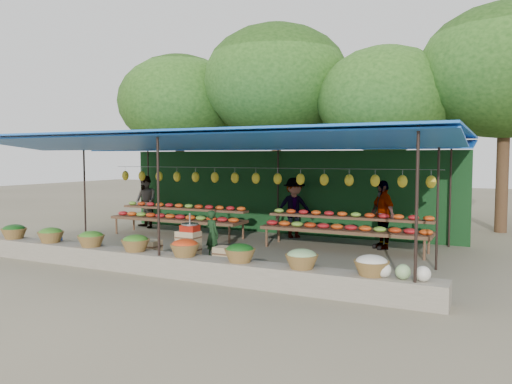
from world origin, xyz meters
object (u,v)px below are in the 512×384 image
at_px(weighing_scale, 190,227).
at_px(blue_crate_back, 51,242).
at_px(crate_counter, 187,253).
at_px(vendor_seated, 212,234).

relative_size(weighing_scale, blue_crate_back, 0.86).
distance_m(crate_counter, vendor_seated, 1.14).
relative_size(crate_counter, weighing_scale, 6.23).
xyz_separation_m(crate_counter, blue_crate_back, (-4.45, 0.43, -0.18)).
height_order(crate_counter, weighing_scale, weighing_scale).
bearing_deg(blue_crate_back, crate_counter, -11.34).
distance_m(vendor_seated, blue_crate_back, 4.46).
distance_m(crate_counter, weighing_scale, 0.55).
bearing_deg(vendor_seated, weighing_scale, 119.94).
height_order(vendor_seated, blue_crate_back, vendor_seated).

